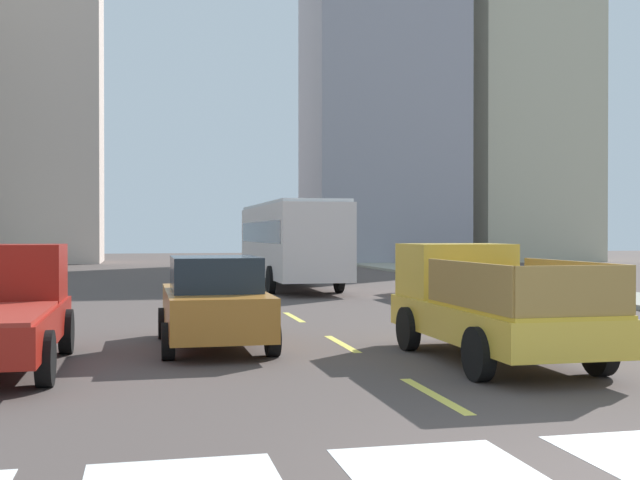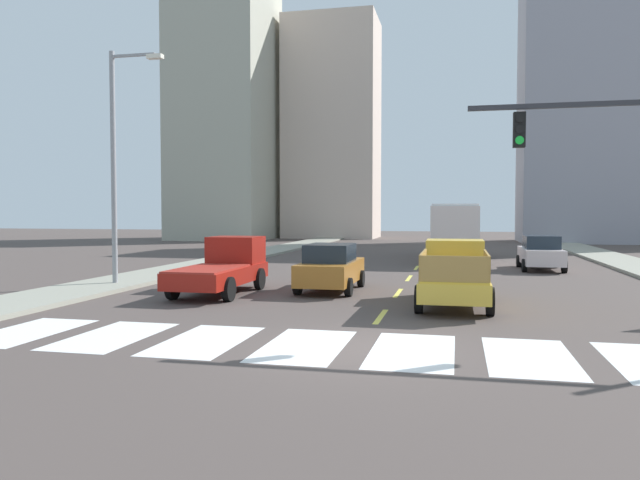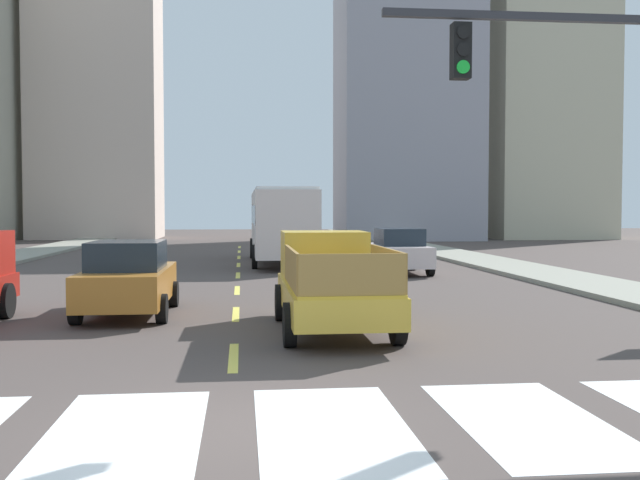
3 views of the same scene
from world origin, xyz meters
name	(u,v)px [view 3 (image 3 of 3)]	position (x,y,z in m)	size (l,w,h in m)	color
ground_plane	(230,430)	(0.00, 0.00, 0.00)	(160.00, 160.00, 0.00)	#4B413D
sidewalk_right	(539,273)	(11.18, 18.00, 0.07)	(2.93, 110.00, 0.15)	gray
crosswalk_stripe_3	(124,433)	(-1.15, 0.00, 0.00)	(1.71, 3.45, 0.01)	white
crosswalk_stripe_4	(332,426)	(1.15, 0.00, 0.00)	(1.71, 3.45, 0.01)	white
crosswalk_stripe_5	(528,420)	(3.46, 0.00, 0.00)	(1.71, 3.45, 0.01)	white
lane_dash_0	(234,357)	(0.00, 4.00, 0.00)	(0.16, 2.40, 0.01)	#E1D252
lane_dash_1	(236,314)	(0.00, 9.00, 0.00)	(0.16, 2.40, 0.01)	#E1D252
lane_dash_2	(237,290)	(0.00, 14.00, 0.00)	(0.16, 2.40, 0.01)	#E1D252
lane_dash_3	(238,275)	(0.00, 19.00, 0.00)	(0.16, 2.40, 0.01)	#E1D252
lane_dash_4	(239,265)	(0.00, 24.00, 0.00)	(0.16, 2.40, 0.01)	#E1D252
lane_dash_5	(239,257)	(0.00, 29.00, 0.00)	(0.16, 2.40, 0.01)	#E1D252
lane_dash_6	(239,252)	(0.00, 34.00, 0.00)	(0.16, 2.40, 0.01)	#E1D252
lane_dash_7	(239,247)	(0.00, 39.00, 0.00)	(0.16, 2.40, 0.01)	#E1D252
pickup_stakebed	(331,283)	(1.96, 6.79, 0.94)	(2.18, 5.20, 1.96)	gold
city_bus	(281,220)	(1.92, 24.83, 1.95)	(2.72, 10.80, 3.32)	silver
sedan_far	(398,251)	(6.09, 19.22, 0.86)	(2.02, 4.40, 1.72)	silver
sedan_near_left	(128,278)	(-2.47, 9.08, 0.86)	(2.02, 4.40, 1.72)	#AB6924
block_mid_left	(407,74)	(13.27, 49.39, 13.21)	(10.80, 8.10, 26.42)	#9A98A2
block_mid_right	(97,92)	(-11.78, 54.67, 12.17)	(10.14, 7.28, 24.34)	beige
block_low_left	(543,54)	(25.39, 51.35, 15.43)	(9.65, 8.65, 30.86)	beige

